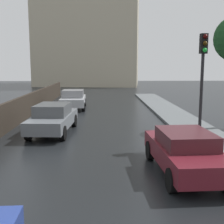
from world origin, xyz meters
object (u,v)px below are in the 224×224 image
(car_silver_behind_camera, at_px, (73,99))
(car_maroon_far_ahead, at_px, (184,151))
(traffic_light, at_px, (203,69))
(car_grey_mid_road, at_px, (53,118))

(car_silver_behind_camera, bearing_deg, car_maroon_far_ahead, 107.61)
(car_silver_behind_camera, relative_size, traffic_light, 0.94)
(car_maroon_far_ahead, height_order, traffic_light, traffic_light)
(car_grey_mid_road, xyz_separation_m, car_maroon_far_ahead, (4.89, -5.59, -0.04))
(car_grey_mid_road, bearing_deg, traffic_light, 159.67)
(car_silver_behind_camera, bearing_deg, traffic_light, 117.79)
(traffic_light, bearing_deg, car_silver_behind_camera, 119.30)
(car_maroon_far_ahead, xyz_separation_m, car_silver_behind_camera, (-4.72, 13.61, 0.04))
(car_grey_mid_road, height_order, traffic_light, traffic_light)
(car_grey_mid_road, bearing_deg, car_silver_behind_camera, -87.29)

